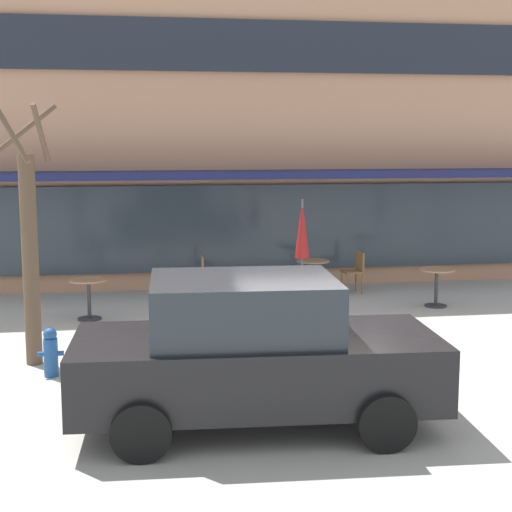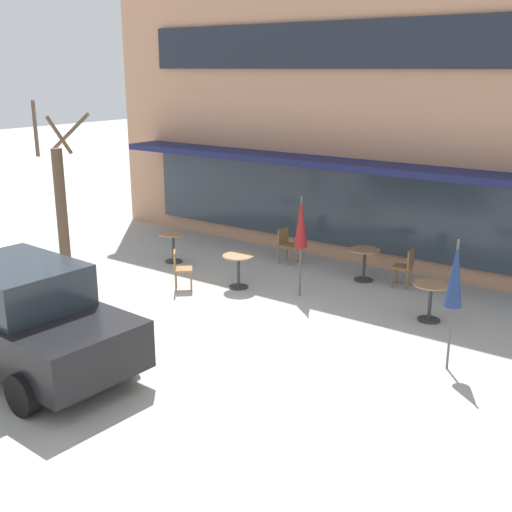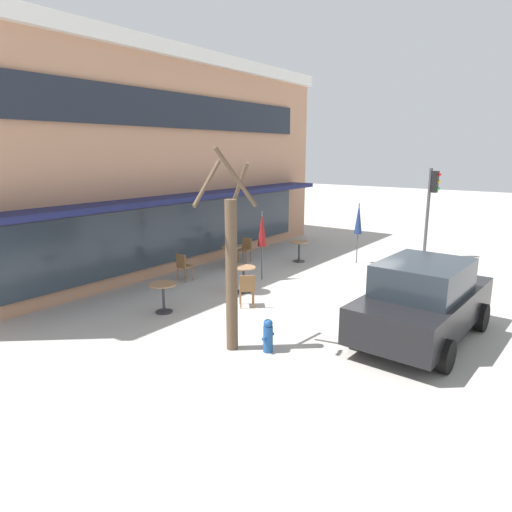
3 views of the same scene
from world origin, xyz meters
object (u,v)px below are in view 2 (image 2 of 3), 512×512
at_px(cafe_chair_2, 180,267).
at_px(cafe_table_near_wall, 238,266).
at_px(cafe_table_streetside, 364,259).
at_px(cafe_chair_1, 406,265).
at_px(cafe_chair_0, 286,243).
at_px(fire_hydrant, 50,281).
at_px(cafe_table_by_tree, 431,296).
at_px(cafe_table_mid_patio, 173,242).
at_px(patio_umbrella_green_folded, 455,275).
at_px(parked_sedan, 24,317).
at_px(street_tree, 61,209).
at_px(patio_umbrella_cream_folded, 301,223).

bearing_deg(cafe_chair_2, cafe_table_near_wall, 41.40).
height_order(cafe_table_streetside, cafe_chair_1, cafe_chair_1).
xyz_separation_m(cafe_chair_0, cafe_chair_1, (3.21, 0.00, 0.00)).
relative_size(cafe_chair_0, fire_hydrant, 1.26).
relative_size(cafe_table_by_tree, fire_hydrant, 1.08).
height_order(cafe_table_near_wall, cafe_chair_0, cafe_chair_0).
xyz_separation_m(cafe_chair_1, fire_hydrant, (-5.91, -5.11, -0.17)).
relative_size(cafe_table_by_tree, cafe_table_mid_patio, 1.00).
distance_m(cafe_table_by_tree, cafe_chair_1, 1.99).
relative_size(cafe_table_streetside, patio_umbrella_green_folded, 0.35).
bearing_deg(cafe_table_streetside, parked_sedan, -108.36).
relative_size(cafe_table_near_wall, street_tree, 0.19).
bearing_deg(fire_hydrant, parked_sedan, -42.63).
relative_size(patio_umbrella_cream_folded, cafe_chair_0, 2.47).
height_order(patio_umbrella_green_folded, fire_hydrant, patio_umbrella_green_folded).
bearing_deg(street_tree, fire_hydrant, -65.48).
xyz_separation_m(cafe_chair_0, street_tree, (-3.03, -4.42, 1.24)).
bearing_deg(cafe_chair_1, cafe_table_by_tree, -52.60).
xyz_separation_m(cafe_table_streetside, parked_sedan, (-2.43, -7.32, 0.36)).
height_order(cafe_table_by_tree, patio_umbrella_green_folded, patio_umbrella_green_folded).
xyz_separation_m(cafe_table_near_wall, street_tree, (-3.23, -2.18, 1.25)).
distance_m(cafe_table_by_tree, patio_umbrella_green_folded, 2.38).
bearing_deg(parked_sedan, cafe_table_streetside, 71.64).
bearing_deg(fire_hydrant, patio_umbrella_cream_folded, 36.81).
bearing_deg(parked_sedan, cafe_chair_2, 97.73).
height_order(cafe_table_near_wall, parked_sedan, parked_sedan).
distance_m(patio_umbrella_green_folded, cafe_chair_1, 4.23).
height_order(cafe_table_near_wall, patio_umbrella_cream_folded, patio_umbrella_cream_folded).
bearing_deg(cafe_table_streetside, cafe_table_near_wall, -133.87).
xyz_separation_m(patio_umbrella_green_folded, cafe_chair_1, (-2.25, 3.41, -1.10)).
xyz_separation_m(cafe_table_by_tree, street_tree, (-7.44, -2.84, 1.25)).
relative_size(cafe_chair_2, street_tree, 0.22).
bearing_deg(cafe_chair_2, cafe_chair_0, 75.93).
distance_m(parked_sedan, street_tree, 4.24).
distance_m(cafe_chair_1, parked_sedan, 8.18).
distance_m(patio_umbrella_cream_folded, parked_sedan, 5.88).
bearing_deg(parked_sedan, cafe_table_by_tree, 51.84).
height_order(cafe_table_streetside, cafe_table_by_tree, same).
xyz_separation_m(patio_umbrella_cream_folded, cafe_chair_0, (-1.61, 1.88, -1.10)).
xyz_separation_m(cafe_table_streetside, cafe_chair_0, (-2.24, 0.11, 0.01)).
relative_size(cafe_chair_2, fire_hydrant, 1.26).
bearing_deg(cafe_table_streetside, fire_hydrant, -134.72).
bearing_deg(street_tree, cafe_table_by_tree, 20.89).
xyz_separation_m(cafe_chair_1, cafe_chair_2, (-3.98, -3.10, 0.00)).
xyz_separation_m(cafe_table_by_tree, patio_umbrella_green_folded, (1.04, -1.83, 1.11)).
bearing_deg(fire_hydrant, patio_umbrella_green_folded, 11.78).
xyz_separation_m(patio_umbrella_cream_folded, fire_hydrant, (-4.32, -3.23, -1.27)).
bearing_deg(cafe_chair_0, cafe_chair_2, -104.07).
bearing_deg(street_tree, cafe_chair_1, 35.33).
relative_size(cafe_table_streetside, cafe_chair_2, 0.85).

